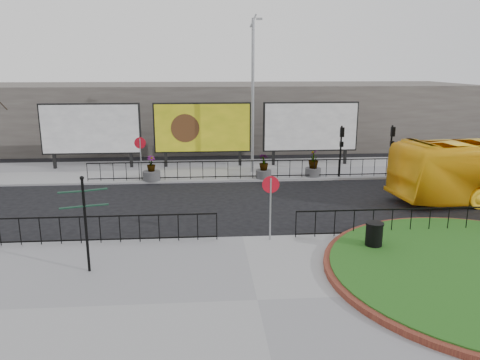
{
  "coord_description": "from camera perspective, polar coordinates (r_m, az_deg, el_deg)",
  "views": [
    {
      "loc": [
        -1.41,
        -16.87,
        6.57
      ],
      "look_at": [
        0.03,
        1.67,
        1.95
      ],
      "focal_mm": 35.0,
      "sensor_mm": 36.0,
      "label": 1
    }
  ],
  "objects": [
    {
      "name": "billboard_left",
      "position": [
        30.92,
        -17.74,
        5.92
      ],
      "size": [
        6.2,
        0.31,
        4.1
      ],
      "color": "black",
      "rests_on": "pavement_far"
    },
    {
      "name": "planter_a",
      "position": [
        27.11,
        -10.74,
        0.97
      ],
      "size": [
        1.0,
        1.0,
        1.41
      ],
      "color": "#4C4C4F",
      "rests_on": "pavement_far"
    },
    {
      "name": "lamp_post",
      "position": [
        28.07,
        1.57,
        10.39
      ],
      "size": [
        0.74,
        0.18,
        9.23
      ],
      "color": "gray",
      "rests_on": "pavement_far"
    },
    {
      "name": "ground",
      "position": [
        18.15,
        0.33,
        -7.25
      ],
      "size": [
        90.0,
        90.0,
        0.0
      ],
      "primitive_type": "plane",
      "color": "black",
      "rests_on": "ground"
    },
    {
      "name": "litter_bin",
      "position": [
        17.25,
        16.01,
        -6.67
      ],
      "size": [
        0.64,
        0.64,
        1.05
      ],
      "color": "black",
      "rests_on": "pavement_near"
    },
    {
      "name": "pavement_near",
      "position": [
        13.61,
        2.13,
        -14.63
      ],
      "size": [
        30.0,
        10.0,
        0.12
      ],
      "primitive_type": "cube",
      "color": "gray",
      "rests_on": "ground"
    },
    {
      "name": "speed_sign_far",
      "position": [
        26.92,
        -12.05,
        3.69
      ],
      "size": [
        0.64,
        0.07,
        2.47
      ],
      "color": "gray",
      "rests_on": "pavement_far"
    },
    {
      "name": "billboard_mid",
      "position": [
        30.1,
        -4.59,
        6.33
      ],
      "size": [
        6.2,
        0.31,
        4.1
      ],
      "color": "black",
      "rests_on": "pavement_far"
    },
    {
      "name": "planter_c",
      "position": [
        27.88,
        8.92,
        1.75
      ],
      "size": [
        0.92,
        0.92,
        1.58
      ],
      "color": "#4C4C4F",
      "rests_on": "pavement_far"
    },
    {
      "name": "fingerpost_sign",
      "position": [
        15.36,
        -18.39,
        -4.04
      ],
      "size": [
        1.46,
        0.6,
        3.13
      ],
      "rotation": [
        0.0,
        0.0,
        0.21
      ],
      "color": "black",
      "rests_on": "pavement_near"
    },
    {
      "name": "billboard_right",
      "position": [
        30.88,
        8.59,
        6.41
      ],
      "size": [
        6.2,
        0.31,
        4.1
      ],
      "color": "black",
      "rests_on": "pavement_far"
    },
    {
      "name": "signal_pole_b",
      "position": [
        28.73,
        18.0,
        4.32
      ],
      "size": [
        0.22,
        0.26,
        3.0
      ],
      "color": "black",
      "rests_on": "pavement_far"
    },
    {
      "name": "railing_far",
      "position": [
        26.93,
        0.81,
        1.3
      ],
      "size": [
        18.0,
        0.1,
        1.1
      ],
      "primitive_type": null,
      "color": "black",
      "rests_on": "pavement_far"
    },
    {
      "name": "planter_b",
      "position": [
        27.14,
        2.9,
        1.37
      ],
      "size": [
        0.9,
        0.9,
        1.44
      ],
      "color": "#4C4C4F",
      "rests_on": "pavement_far"
    },
    {
      "name": "signal_pole_a",
      "position": [
        27.73,
        12.24,
        4.36
      ],
      "size": [
        0.22,
        0.26,
        3.0
      ],
      "color": "black",
      "rests_on": "pavement_far"
    },
    {
      "name": "railing_near_left",
      "position": [
        18.17,
        -18.9,
        -5.76
      ],
      "size": [
        10.0,
        0.1,
        1.1
      ],
      "primitive_type": null,
      "color": "black",
      "rests_on": "pavement_near"
    },
    {
      "name": "pavement_far",
      "position": [
        29.62,
        -1.59,
        1.26
      ],
      "size": [
        44.0,
        6.0,
        0.12
      ],
      "primitive_type": "cube",
      "color": "gray",
      "rests_on": "ground"
    },
    {
      "name": "building_backdrop",
      "position": [
        39.1,
        -2.36,
        7.97
      ],
      "size": [
        40.0,
        10.0,
        5.0
      ],
      "primitive_type": "cube",
      "color": "#645E57",
      "rests_on": "ground"
    },
    {
      "name": "railing_near_right",
      "position": [
        19.28,
        20.11,
        -4.74
      ],
      "size": [
        9.0,
        0.1,
        1.1
      ],
      "primitive_type": null,
      "color": "black",
      "rests_on": "pavement_near"
    },
    {
      "name": "speed_sign_near",
      "position": [
        17.28,
        3.75,
        -1.69
      ],
      "size": [
        0.64,
        0.07,
        2.47
      ],
      "color": "gray",
      "rests_on": "pavement_near"
    }
  ]
}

